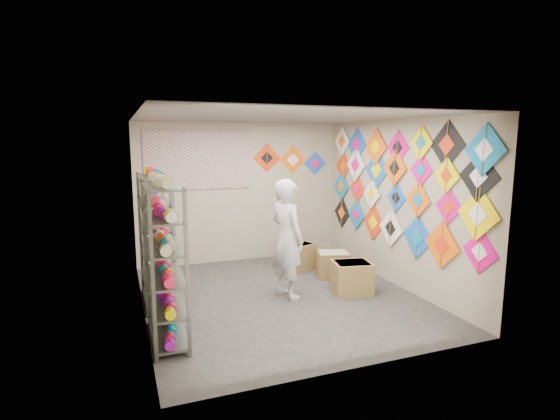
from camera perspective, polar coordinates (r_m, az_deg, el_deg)
name	(u,v)px	position (r m, az deg, el deg)	size (l,w,h in m)	color
ground	(281,297)	(6.82, 0.10, -11.28)	(4.50, 4.50, 0.00)	#2C2926
room_walls	(281,190)	(6.43, 0.10, 2.58)	(4.50, 4.50, 4.50)	tan
shelf_rack_front	(165,263)	(5.35, -14.80, -6.72)	(0.40, 1.10, 1.90)	#4C5147
shelf_rack_back	(155,240)	(6.60, -15.97, -3.73)	(0.40, 1.10, 1.90)	#4C5147
string_spools	(159,243)	(5.95, -15.49, -4.18)	(0.12, 2.36, 0.12)	#FF164F
kite_wall_display	(395,186)	(7.34, 14.84, 3.06)	(0.06, 4.25, 2.09)	#F10582
back_wall_kites	(290,160)	(8.86, 1.28, 6.53)	(1.58, 0.02, 0.66)	red
poster	(199,160)	(8.34, -10.56, 6.41)	(2.00, 0.01, 1.10)	#6350AE
shopkeeper	(287,239)	(6.59, 0.91, -3.76)	(0.61, 0.76, 1.81)	beige
carton_a	(352,277)	(7.03, 9.35, -8.66)	(0.59, 0.49, 0.49)	olive
carton_b	(333,264)	(7.76, 6.94, -7.06)	(0.54, 0.44, 0.44)	olive
carton_c	(296,256)	(8.15, 2.16, -6.02)	(0.51, 0.56, 0.49)	olive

